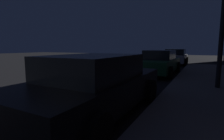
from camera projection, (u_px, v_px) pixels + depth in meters
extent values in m
cube|color=black|center=(96.00, 90.00, 4.25)|extent=(1.93, 4.59, 0.64)
cube|color=#1E2328|center=(93.00, 67.00, 4.08)|extent=(1.68, 2.36, 0.56)
cylinder|color=black|center=(96.00, 84.00, 5.97)|extent=(0.22, 0.66, 0.66)
cylinder|color=black|center=(150.00, 91.00, 5.07)|extent=(0.22, 0.66, 0.66)
cylinder|color=black|center=(18.00, 111.00, 3.49)|extent=(0.22, 0.66, 0.66)
cylinder|color=black|center=(98.00, 133.00, 2.59)|extent=(0.22, 0.66, 0.66)
cube|color=#19592D|center=(159.00, 65.00, 10.31)|extent=(1.80, 4.48, 0.64)
cube|color=#1E2328|center=(160.00, 55.00, 10.25)|extent=(1.55, 2.05, 0.56)
cylinder|color=black|center=(151.00, 66.00, 11.96)|extent=(0.23, 0.66, 0.66)
cylinder|color=black|center=(178.00, 67.00, 11.13)|extent=(0.23, 0.66, 0.66)
cylinder|color=black|center=(137.00, 70.00, 9.57)|extent=(0.23, 0.66, 0.66)
cylinder|color=black|center=(170.00, 73.00, 8.73)|extent=(0.23, 0.66, 0.66)
cube|color=#B7B7BF|center=(176.00, 58.00, 16.26)|extent=(1.86, 4.35, 0.64)
cube|color=#1E2328|center=(176.00, 52.00, 16.10)|extent=(1.61, 2.09, 0.56)
cylinder|color=black|center=(168.00, 60.00, 17.88)|extent=(0.23, 0.66, 0.66)
cylinder|color=black|center=(187.00, 60.00, 17.07)|extent=(0.23, 0.66, 0.66)
cylinder|color=black|center=(163.00, 61.00, 15.51)|extent=(0.23, 0.66, 0.66)
cylinder|color=black|center=(185.00, 62.00, 14.70)|extent=(0.23, 0.66, 0.66)
cylinder|color=black|center=(223.00, 18.00, 6.00)|extent=(0.16, 0.16, 4.95)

